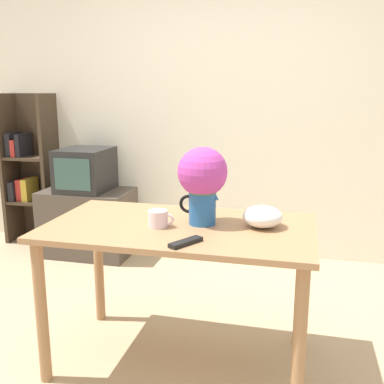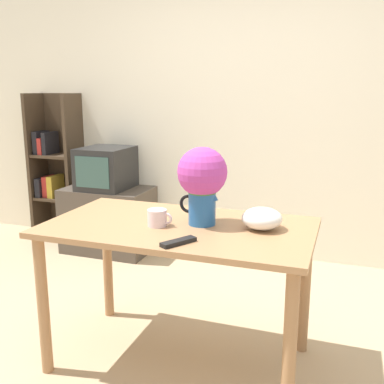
# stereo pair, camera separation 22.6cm
# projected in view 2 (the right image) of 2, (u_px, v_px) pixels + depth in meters

# --- Properties ---
(ground_plane) EXTENTS (12.00, 12.00, 0.00)m
(ground_plane) POSITION_uv_depth(u_px,v_px,m) (169.00, 366.00, 2.46)
(ground_plane) COLOR tan
(wall_back) EXTENTS (8.00, 0.05, 2.60)m
(wall_back) POSITION_uv_depth(u_px,v_px,m) (250.00, 111.00, 3.92)
(wall_back) COLOR #EDE5CC
(wall_back) RESTS_ON ground_plane
(table) EXTENTS (1.39, 0.78, 0.79)m
(table) POSITION_uv_depth(u_px,v_px,m) (179.00, 245.00, 2.37)
(table) COLOR #A3754C
(table) RESTS_ON ground_plane
(flower_vase) EXTENTS (0.26, 0.26, 0.41)m
(flower_vase) POSITION_uv_depth(u_px,v_px,m) (202.00, 179.00, 2.30)
(flower_vase) COLOR #235B9E
(flower_vase) RESTS_ON table
(coffee_mug) EXTENTS (0.13, 0.10, 0.09)m
(coffee_mug) POSITION_uv_depth(u_px,v_px,m) (158.00, 218.00, 2.31)
(coffee_mug) COLOR silver
(coffee_mug) RESTS_ON table
(white_bowl) EXTENTS (0.20, 0.20, 0.11)m
(white_bowl) POSITION_uv_depth(u_px,v_px,m) (262.00, 218.00, 2.26)
(white_bowl) COLOR white
(white_bowl) RESTS_ON table
(remote_control) EXTENTS (0.13, 0.18, 0.02)m
(remote_control) POSITION_uv_depth(u_px,v_px,m) (178.00, 242.00, 2.04)
(remote_control) COLOR black
(remote_control) RESTS_ON table
(tv_stand) EXTENTS (0.79, 0.50, 0.60)m
(tv_stand) POSITION_uv_depth(u_px,v_px,m) (109.00, 219.00, 4.19)
(tv_stand) COLOR #4C4238
(tv_stand) RESTS_ON ground_plane
(tv_set) EXTENTS (0.42, 0.48, 0.38)m
(tv_set) POSITION_uv_depth(u_px,v_px,m) (106.00, 168.00, 4.08)
(tv_set) COLOR black
(tv_set) RESTS_ON tv_stand
(bookshelf) EXTENTS (0.48, 0.31, 1.45)m
(bookshelf) POSITION_uv_depth(u_px,v_px,m) (56.00, 168.00, 4.54)
(bookshelf) COLOR #423323
(bookshelf) RESTS_ON ground_plane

